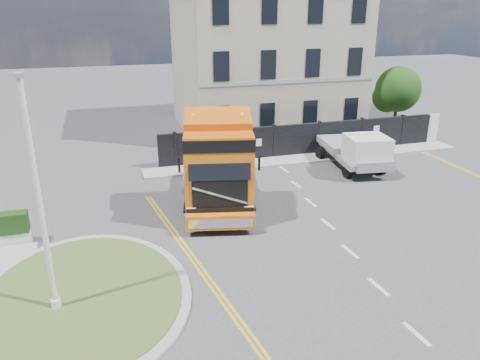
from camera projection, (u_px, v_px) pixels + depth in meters
name	position (u px, v px, depth m)	size (l,w,h in m)	color
ground	(260.00, 229.00, 19.56)	(120.00, 120.00, 0.00)	#424244
traffic_island	(84.00, 296.00, 14.94)	(6.80, 6.80, 0.17)	#979792
hoarding_fence	(312.00, 139.00, 29.06)	(18.80, 0.25, 2.00)	black
georgian_building	(264.00, 50.00, 33.95)	(12.30, 10.30, 12.80)	#B4A58F
tree	(396.00, 91.00, 33.24)	(3.20, 3.20, 4.80)	#382619
pavement_far	(309.00, 158.00, 28.43)	(20.00, 1.60, 0.12)	#979792
truck	(218.00, 169.00, 20.68)	(4.39, 7.93, 4.49)	black
flatbed_pickup	(360.00, 152.00, 25.85)	(2.80, 5.60, 2.23)	gray
lamppost_island	(39.00, 198.00, 12.99)	(0.22, 0.44, 7.20)	silver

